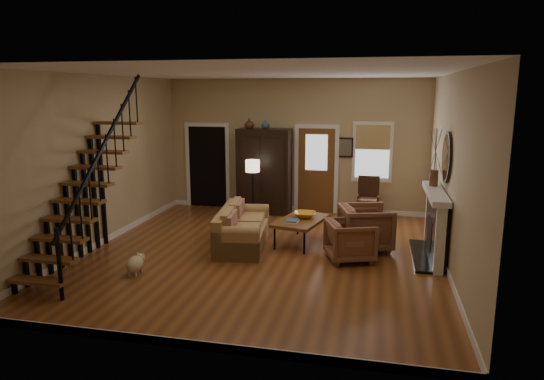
% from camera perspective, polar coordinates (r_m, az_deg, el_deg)
% --- Properties ---
extents(room, '(7.00, 7.33, 3.30)m').
position_cam_1_polar(room, '(10.54, -1.14, 3.45)').
color(room, brown).
rests_on(room, ground).
extents(staircase, '(0.94, 2.80, 3.20)m').
position_cam_1_polar(staircase, '(8.67, -21.50, 1.55)').
color(staircase, brown).
rests_on(staircase, ground).
extents(fireplace, '(0.33, 1.95, 2.30)m').
position_cam_1_polar(fireplace, '(9.22, 18.87, -3.19)').
color(fireplace, black).
rests_on(fireplace, ground).
extents(armoire, '(1.30, 0.60, 2.10)m').
position_cam_1_polar(armoire, '(12.01, -0.90, 2.24)').
color(armoire, black).
rests_on(armoire, ground).
extents(vase_a, '(0.24, 0.24, 0.25)m').
position_cam_1_polar(vase_a, '(11.87, -2.69, 7.83)').
color(vase_a, '#4C2619').
rests_on(vase_a, armoire).
extents(vase_b, '(0.20, 0.20, 0.21)m').
position_cam_1_polar(vase_b, '(11.77, -0.79, 7.71)').
color(vase_b, '#334C60').
rests_on(vase_b, armoire).
extents(sofa, '(1.10, 2.07, 0.74)m').
position_cam_1_polar(sofa, '(9.50, -3.48, -4.48)').
color(sofa, '#A67F4B').
rests_on(sofa, ground).
extents(coffee_table, '(1.05, 1.45, 0.50)m').
position_cam_1_polar(coffee_table, '(9.69, 3.40, -4.88)').
color(coffee_table, brown).
rests_on(coffee_table, ground).
extents(bowl, '(0.45, 0.45, 0.11)m').
position_cam_1_polar(bowl, '(9.74, 3.86, -2.92)').
color(bowl, orange).
rests_on(bowl, coffee_table).
extents(books, '(0.24, 0.33, 0.06)m').
position_cam_1_polar(books, '(9.35, 2.41, -3.69)').
color(books, beige).
rests_on(books, coffee_table).
extents(armchair_left, '(1.02, 1.01, 0.73)m').
position_cam_1_polar(armchair_left, '(8.82, 9.18, -5.87)').
color(armchair_left, brown).
rests_on(armchair_left, ground).
extents(armchair_right, '(1.16, 1.14, 0.86)m').
position_cam_1_polar(armchair_right, '(9.45, 10.97, -4.38)').
color(armchair_right, brown).
rests_on(armchair_right, ground).
extents(floor_lamp, '(0.36, 0.36, 1.44)m').
position_cam_1_polar(floor_lamp, '(11.29, -2.28, -0.07)').
color(floor_lamp, black).
rests_on(floor_lamp, ground).
extents(side_chair, '(0.54, 0.54, 1.02)m').
position_cam_1_polar(side_chair, '(11.60, 11.23, -1.03)').
color(side_chair, '#351D11').
rests_on(side_chair, ground).
extents(dog, '(0.29, 0.46, 0.32)m').
position_cam_1_polar(dog, '(8.41, -15.84, -8.52)').
color(dog, beige).
rests_on(dog, ground).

